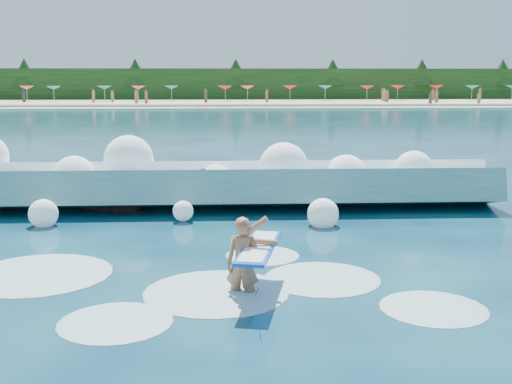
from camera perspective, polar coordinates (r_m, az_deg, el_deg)
ground at (r=12.65m, az=-6.38°, el=-7.03°), size 200.00×200.00×0.00m
beach at (r=90.14m, az=-3.49°, el=7.93°), size 140.00×20.00×0.40m
wet_band at (r=79.15m, az=-3.56°, el=7.50°), size 140.00×5.00×0.08m
treeline at (r=100.07m, az=-3.46°, el=9.47°), size 140.00×4.00×5.00m
breaking_wave at (r=18.94m, az=-7.60°, el=0.48°), size 18.81×2.89×1.62m
rock_cluster at (r=19.83m, az=-12.69°, el=0.27°), size 8.10×3.18×1.27m
surfer_with_board at (r=11.15m, az=-0.85°, el=-6.10°), size 1.10×2.86×1.64m
wave_spray at (r=18.68m, az=-7.10°, el=1.86°), size 14.96×4.25×2.18m
surf_foam at (r=11.89m, az=-6.70°, el=-8.17°), size 9.31×5.33×0.14m
beach_umbrellas at (r=92.32m, az=-3.69°, el=9.25°), size 114.44×6.42×0.50m
beachgoers at (r=87.17m, az=-7.32°, el=8.40°), size 96.39×13.21×1.94m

